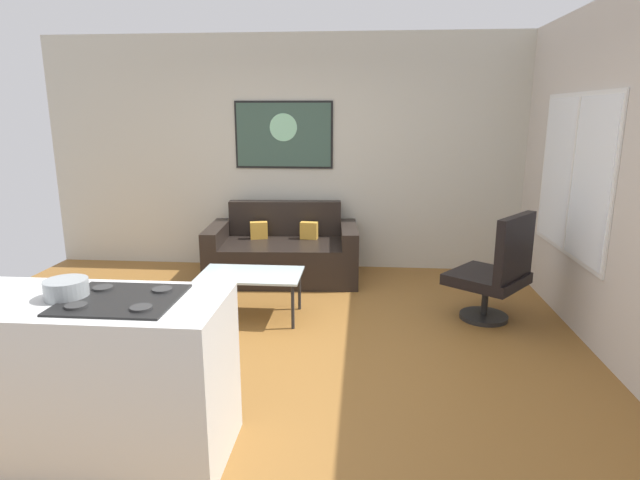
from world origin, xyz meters
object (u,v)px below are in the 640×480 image
wall_painting (284,135)px  coffee_table (251,277)px  couch (283,254)px  armchair (497,271)px  mixing_bowl (66,289)px

wall_painting → coffee_table: bearing=-92.0°
couch → armchair: bearing=-28.2°
mixing_bowl → wall_painting: (0.59, 3.84, 0.66)m
mixing_bowl → armchair: bearing=37.9°
armchair → mixing_bowl: (-2.79, -2.17, 0.49)m
mixing_bowl → wall_painting: 3.94m
coffee_table → armchair: armchair is taller
coffee_table → couch: bearing=84.8°
couch → armchair: armchair is taller
couch → mixing_bowl: 3.45m
couch → armchair: (2.15, -1.15, 0.19)m
coffee_table → wall_painting: bearing=88.0°
coffee_table → mixing_bowl: (-0.53, -2.08, 0.58)m
couch → wall_painting: (-0.05, 0.52, 1.34)m
armchair → mixing_bowl: bearing=-142.1°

